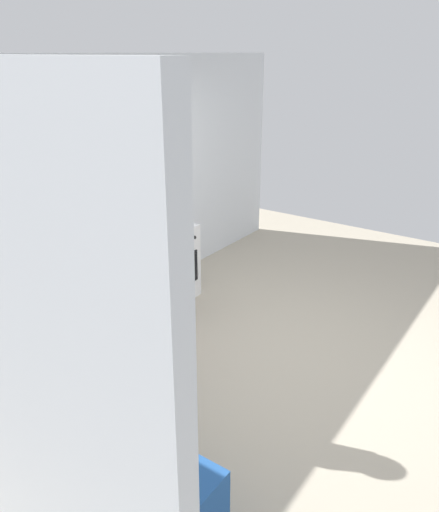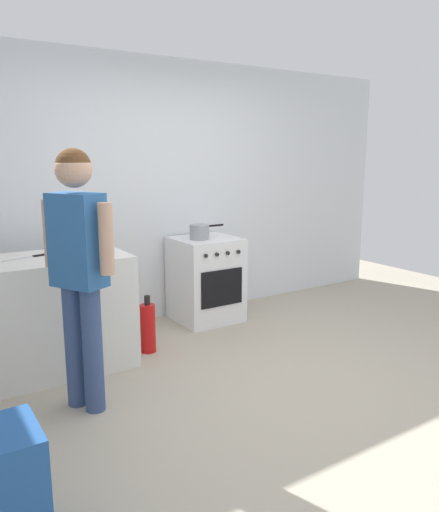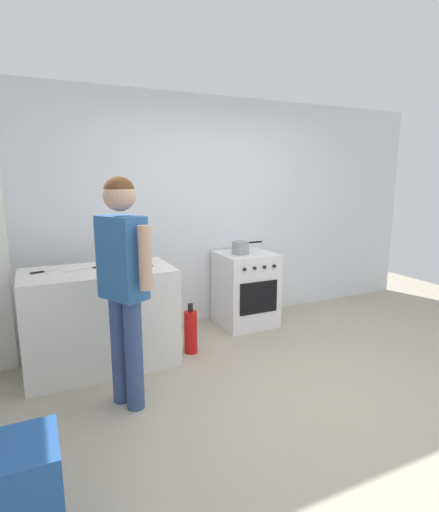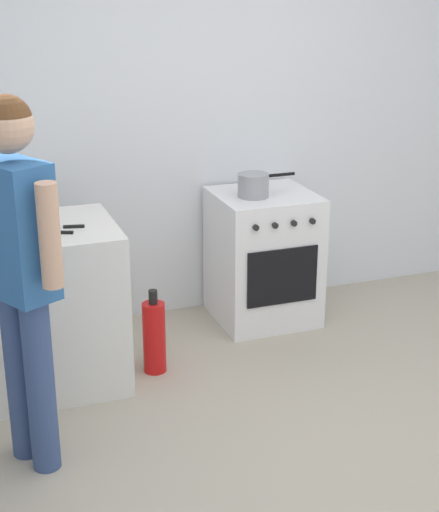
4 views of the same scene
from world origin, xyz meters
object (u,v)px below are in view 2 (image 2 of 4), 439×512
(pot, at_px, (200,232))
(knife_chef, at_px, (79,256))
(knife_bread, at_px, (27,258))
(person, at_px, (78,257))
(knife_carving, at_px, (84,254))
(fire_extinguisher, at_px, (148,328))
(oven_left, at_px, (206,279))

(pot, distance_m, knife_chef, 1.41)
(knife_bread, relative_size, person, 0.20)
(pot, relative_size, knife_carving, 1.14)
(knife_bread, xyz_separation_m, person, (0.15, -0.80, 0.13))
(pot, distance_m, person, 1.89)
(person, relative_size, fire_extinguisher, 3.42)
(knife_chef, height_order, knife_bread, same)
(knife_bread, bearing_deg, person, -79.41)
(pot, relative_size, fire_extinguisher, 0.75)
(oven_left, bearing_deg, knife_chef, -161.17)
(knife_bread, xyz_separation_m, fire_extinguisher, (0.91, -0.15, -0.69))
(oven_left, bearing_deg, fire_extinguisher, -151.22)
(fire_extinguisher, bearing_deg, knife_bread, 170.56)
(oven_left, bearing_deg, knife_bread, -169.59)
(pot, relative_size, knife_chef, 1.25)
(knife_chef, bearing_deg, knife_bread, 155.38)
(fire_extinguisher, bearing_deg, person, -139.25)
(knife_carving, xyz_separation_m, knife_bread, (-0.41, 0.09, -0.00))
(knife_chef, relative_size, knife_bread, 0.87)
(oven_left, relative_size, knife_bread, 2.47)
(person, bearing_deg, knife_chef, 72.77)
(oven_left, xyz_separation_m, person, (-1.63, -1.13, 0.61))
(knife_carving, distance_m, fire_extinguisher, 0.85)
(knife_chef, xyz_separation_m, fire_extinguisher, (0.56, 0.01, -0.69))
(pot, height_order, person, person)
(oven_left, xyz_separation_m, pot, (-0.09, -0.04, 0.50))
(person, bearing_deg, oven_left, 34.79)
(knife_chef, bearing_deg, pot, 18.42)
(knife_chef, bearing_deg, oven_left, 18.83)
(knife_chef, xyz_separation_m, person, (-0.20, -0.64, 0.13))
(knife_carving, bearing_deg, oven_left, 16.98)
(knife_carving, bearing_deg, knife_chef, -130.78)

